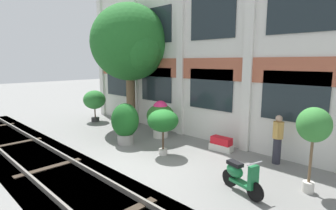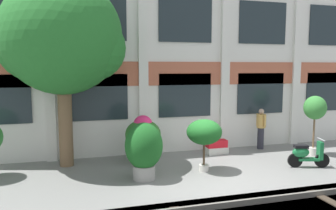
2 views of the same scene
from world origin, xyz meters
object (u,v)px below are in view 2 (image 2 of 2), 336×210
Objects in this scene: potted_plant_fluted_column at (144,148)px; potted_plant_stone_basin at (143,135)px; broadleaf_tree at (62,40)px; resident_by_doorway at (261,127)px; scooter_near_curb at (307,155)px; potted_plant_low_pan at (204,133)px; potted_plant_square_trough at (217,147)px; potted_plant_tall_urn at (315,109)px.

potted_plant_stone_basin is at bearing 79.39° from potted_plant_fluted_column.
broadleaf_tree is at bearing 172.49° from potted_plant_stone_basin.
resident_by_doorway is at bearing 1.86° from broadleaf_tree.
potted_plant_fluted_column is 1.27× the size of scooter_near_curb.
resident_by_doorway is (3.34, 2.09, -0.37)m from potted_plant_low_pan.
potted_plant_fluted_column is 3.97m from potted_plant_square_trough.
potted_plant_square_trough is at bearing 160.95° from potted_plant_tall_urn.
potted_plant_low_pan reaches higher than scooter_near_curb.
potted_plant_fluted_column is 1.02× the size of potted_plant_stone_basin.
potted_plant_tall_urn is (6.76, 0.90, 0.82)m from potted_plant_fluted_column.
potted_plant_square_trough is (2.98, 0.39, -0.72)m from potted_plant_stone_basin.
potted_plant_tall_urn is at bearing 7.61° from potted_plant_fluted_column.
resident_by_doorway reaches higher than potted_plant_square_trough.
potted_plant_stone_basin is 6.54m from potted_plant_tall_urn.
broadleaf_tree is 4.50m from potted_plant_fluted_column.
scooter_near_curb is at bearing -9.35° from potted_plant_low_pan.
potted_plant_stone_basin is 5.57m from scooter_near_curb.
potted_plant_tall_urn is at bearing -7.15° from potted_plant_stone_basin.
potted_plant_stone_basin is 1.83× the size of potted_plant_square_trough.
potted_plant_stone_basin reaches higher than potted_plant_square_trough.
potted_plant_square_trough is 0.68× the size of scooter_near_curb.
potted_plant_stone_basin is 0.99× the size of potted_plant_low_pan.
potted_plant_fluted_column reaches higher than potted_plant_square_trough.
potted_plant_tall_urn reaches higher than potted_plant_low_pan.
potted_plant_stone_basin reaches higher than resident_by_doorway.
broadleaf_tree reaches higher than potted_plant_square_trough.
potted_plant_tall_urn reaches higher than resident_by_doorway.
potted_plant_stone_basin is at bearing 172.85° from potted_plant_tall_urn.
resident_by_doorway is (2.05, 0.20, 0.64)m from potted_plant_square_trough.
potted_plant_tall_urn reaches higher than potted_plant_square_trough.
potted_plant_fluted_column reaches higher than potted_plant_stone_basin.
potted_plant_low_pan is at bearing 6.12° from potted_plant_fluted_column.
potted_plant_stone_basin is at bearing 138.48° from potted_plant_low_pan.
potted_plant_fluted_column is 6.87m from potted_plant_tall_urn.
potted_plant_low_pan is 3.95m from resident_by_doorway.
potted_plant_low_pan is 1.25× the size of scooter_near_curb.
broadleaf_tree is 3.65× the size of potted_plant_fluted_column.
potted_plant_low_pan reaches higher than resident_by_doorway.
potted_plant_fluted_column is at bearing -100.61° from potted_plant_stone_basin.
potted_plant_fluted_column is at bearing -173.88° from potted_plant_low_pan.
potted_plant_low_pan reaches higher than potted_plant_stone_basin.
broadleaf_tree is at bearing 156.77° from potted_plant_low_pan.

